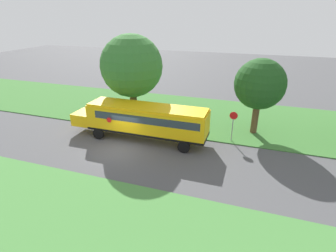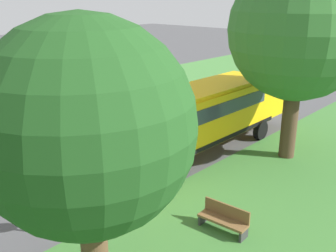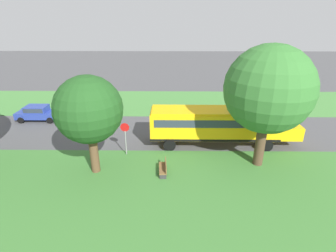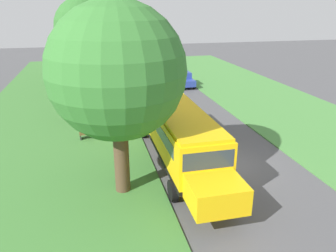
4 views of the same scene
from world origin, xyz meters
TOP-DOWN VIEW (x-y plane):
  - ground_plane at (0.00, 0.00)m, footprint 120.00×120.00m
  - grass_verge at (-10.00, 0.00)m, footprint 12.00×80.00m
  - grass_far_side at (9.00, 0.00)m, footprint 10.00×80.00m
  - school_bus at (-2.55, 1.18)m, footprint 2.84×12.42m
  - oak_tree_beside_bus at (-5.96, -1.23)m, footprint 5.93×5.93m
  - oak_tree_roadside_mid at (-7.03, 10.46)m, footprint 4.45×4.45m
  - stop_sign at (-4.60, 8.56)m, footprint 0.08×0.68m
  - park_bench at (-7.22, 5.54)m, footprint 1.63×0.59m

SIDE VIEW (x-z plane):
  - ground_plane at x=0.00m, z-range 0.00..0.00m
  - grass_far_side at x=9.00m, z-range 0.00..0.07m
  - grass_verge at x=-10.00m, z-range 0.00..0.08m
  - park_bench at x=-7.22m, z-range 0.01..0.93m
  - stop_sign at x=-4.60m, z-range 0.37..3.11m
  - school_bus at x=-2.55m, z-range 0.34..3.50m
  - oak_tree_roadside_mid at x=-7.03m, z-range 1.20..8.11m
  - oak_tree_beside_bus at x=-5.96m, z-range 1.39..10.10m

